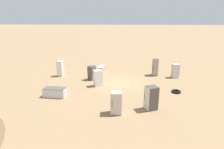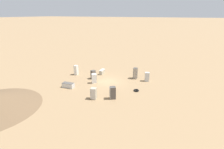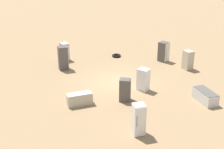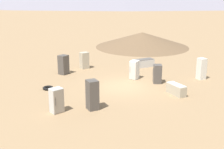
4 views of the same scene
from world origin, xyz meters
name	(u,v)px [view 1 (image 1 of 4)]	position (x,y,z in m)	size (l,w,h in m)	color
ground_plane	(118,82)	(0.00, 0.00, 0.00)	(1000.00, 1000.00, 0.00)	#937551
discarded_fridge_0	(92,73)	(0.13, 2.80, 0.73)	(0.86, 0.84, 1.46)	#4C4742
discarded_fridge_1	(116,103)	(-6.22, -1.10, 0.75)	(0.75, 0.81, 1.50)	#B2A88E
discarded_fridge_2	(55,92)	(-4.68, 4.22, 0.36)	(0.92, 1.83, 0.73)	silver
discarded_fridge_3	(155,67)	(3.24, -3.57, 0.92)	(0.80, 0.67, 1.85)	#4C4742
discarded_fridge_4	(98,78)	(-1.51, 1.63, 0.76)	(0.91, 0.93, 1.52)	white
discarded_fridge_5	(151,98)	(-5.11, -3.28, 0.82)	(0.97, 1.00, 1.64)	#4C4742
discarded_fridge_6	(175,71)	(2.88, -5.68, 0.75)	(0.78, 0.85, 1.49)	silver
discarded_fridge_7	(101,69)	(2.98, 2.64, 0.38)	(1.58, 0.72, 0.76)	#B2A88E
discarded_fridge_8	(60,69)	(0.56, 6.61, 0.86)	(0.62, 0.63, 1.72)	silver
scrap_tire	(176,91)	(-1.58, -5.35, 0.10)	(0.78, 0.78, 0.19)	black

